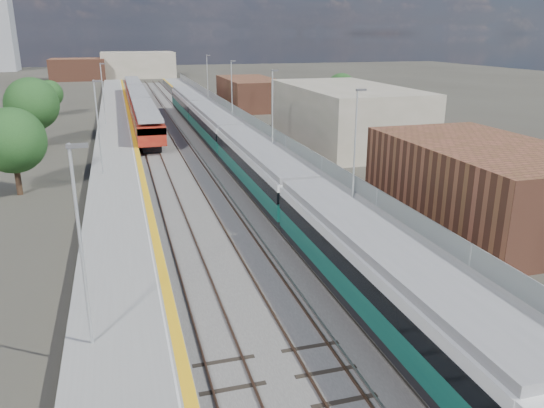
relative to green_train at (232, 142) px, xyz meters
name	(u,v)px	position (x,y,z in m)	size (l,w,h in m)	color
ground	(198,142)	(-1.50, 11.98, -2.24)	(320.00, 320.00, 0.00)	#47443A
ballast_bed	(176,139)	(-3.75, 14.48, -2.21)	(10.50, 155.00, 0.06)	#565451
tracks	(179,136)	(-3.15, 16.16, -2.13)	(8.96, 160.00, 0.17)	#4C3323
platform_right	(238,132)	(3.78, 14.47, -1.70)	(4.70, 155.00, 8.52)	slate
platform_left	(116,138)	(-10.55, 14.47, -1.72)	(4.30, 155.00, 8.52)	slate
buildings	(73,39)	(-19.62, 100.58, 8.47)	(72.00, 185.50, 40.00)	brown
green_train	(232,142)	(0.00, 0.00, 0.00)	(2.88, 80.29, 3.17)	black
red_train	(139,102)	(-7.00, 34.89, -0.07)	(2.90, 58.83, 3.66)	black
tree_a	(12,141)	(-17.93, -4.95, 2.01)	(4.98, 4.98, 6.75)	#382619
tree_b	(32,104)	(-18.84, 13.44, 2.55)	(5.60, 5.60, 7.59)	#382619
tree_c	(49,94)	(-19.72, 37.90, 1.16)	(3.99, 3.99, 5.41)	#382619
tree_d	(341,88)	(23.08, 28.23, 1.69)	(4.60, 4.60, 6.23)	#382619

